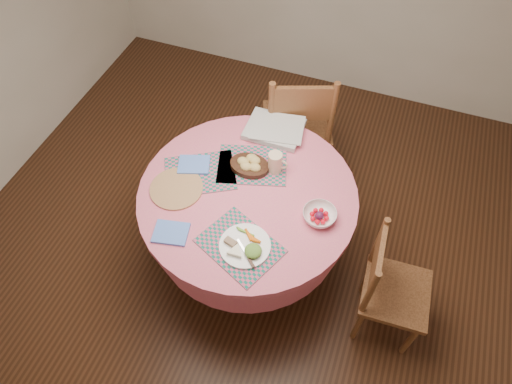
% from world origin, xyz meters
% --- Properties ---
extents(ground, '(4.00, 4.00, 0.00)m').
position_xyz_m(ground, '(0.00, 0.00, 0.00)').
color(ground, '#331C0F').
rests_on(ground, ground).
extents(room_envelope, '(4.01, 4.01, 2.71)m').
position_xyz_m(room_envelope, '(0.00, 0.00, 1.71)').
color(room_envelope, silver).
rests_on(room_envelope, ground).
extents(dining_table, '(1.24, 1.24, 0.75)m').
position_xyz_m(dining_table, '(0.00, 0.00, 0.56)').
color(dining_table, '#E26977').
rests_on(dining_table, ground).
extents(chair_right, '(0.39, 0.41, 0.84)m').
position_xyz_m(chair_right, '(0.89, -0.13, 0.44)').
color(chair_right, brown).
rests_on(chair_right, ground).
extents(chair_back, '(0.60, 0.59, 1.02)m').
position_xyz_m(chair_back, '(0.06, 0.82, 0.53)').
color(chair_back, brown).
rests_on(chair_back, ground).
extents(placemat_front, '(0.49, 0.44, 0.01)m').
position_xyz_m(placemat_front, '(0.08, -0.33, 0.75)').
color(placemat_front, '#116453').
rests_on(placemat_front, dining_table).
extents(placemat_left, '(0.50, 0.46, 0.01)m').
position_xyz_m(placemat_left, '(-0.31, 0.03, 0.75)').
color(placemat_left, '#116453').
rests_on(placemat_left, dining_table).
extents(placemat_back, '(0.47, 0.40, 0.01)m').
position_xyz_m(placemat_back, '(-0.05, 0.20, 0.75)').
color(placemat_back, '#116453').
rests_on(placemat_back, dining_table).
extents(wicker_trivet, '(0.30, 0.30, 0.01)m').
position_xyz_m(wicker_trivet, '(-0.39, -0.11, 0.76)').
color(wicker_trivet, '#966241').
rests_on(wicker_trivet, dining_table).
extents(napkin_near, '(0.21, 0.17, 0.01)m').
position_xyz_m(napkin_near, '(-0.28, -0.39, 0.76)').
color(napkin_near, '#557FDB').
rests_on(napkin_near, dining_table).
extents(napkin_far, '(0.22, 0.19, 0.01)m').
position_xyz_m(napkin_far, '(-0.36, 0.07, 0.76)').
color(napkin_far, '#557FDB').
rests_on(napkin_far, placemat_left).
extents(dinner_plate, '(0.27, 0.27, 0.05)m').
position_xyz_m(dinner_plate, '(0.12, -0.34, 0.77)').
color(dinner_plate, white).
rests_on(dinner_plate, placemat_front).
extents(bread_bowl, '(0.23, 0.23, 0.08)m').
position_xyz_m(bread_bowl, '(-0.05, 0.17, 0.79)').
color(bread_bowl, black).
rests_on(bread_bowl, placemat_back).
extents(latte_mug, '(0.12, 0.08, 0.13)m').
position_xyz_m(latte_mug, '(0.09, 0.21, 0.82)').
color(latte_mug, beige).
rests_on(latte_mug, placemat_back).
extents(fruit_bowl, '(0.22, 0.22, 0.06)m').
position_xyz_m(fruit_bowl, '(0.42, -0.03, 0.78)').
color(fruit_bowl, white).
rests_on(fruit_bowl, dining_table).
extents(newspaper_stack, '(0.37, 0.30, 0.04)m').
position_xyz_m(newspaper_stack, '(-0.01, 0.50, 0.78)').
color(newspaper_stack, silver).
rests_on(newspaper_stack, dining_table).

